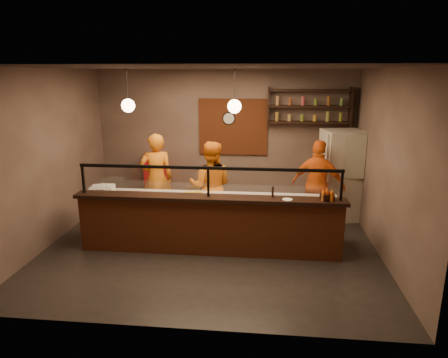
# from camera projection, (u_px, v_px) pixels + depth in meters

# --- Properties ---
(floor) EXTENTS (6.00, 6.00, 0.00)m
(floor) POSITION_uv_depth(u_px,v_px,m) (211.00, 246.00, 7.41)
(floor) COLOR black
(floor) RESTS_ON ground
(ceiling) EXTENTS (6.00, 6.00, 0.00)m
(ceiling) POSITION_uv_depth(u_px,v_px,m) (210.00, 67.00, 6.59)
(ceiling) COLOR #382F2B
(ceiling) RESTS_ON wall_back
(wall_back) EXTENTS (6.00, 0.00, 6.00)m
(wall_back) POSITION_uv_depth(u_px,v_px,m) (225.00, 139.00, 9.41)
(wall_back) COLOR #796259
(wall_back) RESTS_ON floor
(wall_left) EXTENTS (0.00, 5.00, 5.00)m
(wall_left) POSITION_uv_depth(u_px,v_px,m) (48.00, 158.00, 7.30)
(wall_left) COLOR #796259
(wall_left) RESTS_ON floor
(wall_right) EXTENTS (0.00, 5.00, 5.00)m
(wall_right) POSITION_uv_depth(u_px,v_px,m) (387.00, 166.00, 6.71)
(wall_right) COLOR #796259
(wall_right) RESTS_ON floor
(wall_front) EXTENTS (6.00, 0.00, 6.00)m
(wall_front) POSITION_uv_depth(u_px,v_px,m) (181.00, 208.00, 4.60)
(wall_front) COLOR #796259
(wall_front) RESTS_ON floor
(brick_patch) EXTENTS (1.60, 0.04, 1.30)m
(brick_patch) POSITION_uv_depth(u_px,v_px,m) (233.00, 127.00, 9.28)
(brick_patch) COLOR brown
(brick_patch) RESTS_ON wall_back
(service_counter) EXTENTS (4.60, 0.25, 1.00)m
(service_counter) POSITION_uv_depth(u_px,v_px,m) (209.00, 227.00, 6.99)
(service_counter) COLOR brown
(service_counter) RESTS_ON floor
(counter_ledge) EXTENTS (4.70, 0.37, 0.06)m
(counter_ledge) POSITION_uv_depth(u_px,v_px,m) (208.00, 198.00, 6.86)
(counter_ledge) COLOR black
(counter_ledge) RESTS_ON service_counter
(worktop_cabinet) EXTENTS (4.60, 0.75, 0.85)m
(worktop_cabinet) POSITION_uv_depth(u_px,v_px,m) (212.00, 221.00, 7.49)
(worktop_cabinet) COLOR gray
(worktop_cabinet) RESTS_ON floor
(worktop) EXTENTS (4.60, 0.75, 0.05)m
(worktop) POSITION_uv_depth(u_px,v_px,m) (212.00, 198.00, 7.38)
(worktop) COLOR silver
(worktop) RESTS_ON worktop_cabinet
(sneeze_guard) EXTENTS (4.50, 0.05, 0.52)m
(sneeze_guard) POSITION_uv_depth(u_px,v_px,m) (208.00, 179.00, 6.77)
(sneeze_guard) COLOR white
(sneeze_guard) RESTS_ON counter_ledge
(wall_shelving) EXTENTS (1.84, 0.28, 0.85)m
(wall_shelving) POSITION_uv_depth(u_px,v_px,m) (309.00, 106.00, 8.84)
(wall_shelving) COLOR black
(wall_shelving) RESTS_ON wall_back
(wall_clock) EXTENTS (0.30, 0.04, 0.30)m
(wall_clock) POSITION_uv_depth(u_px,v_px,m) (229.00, 118.00, 9.23)
(wall_clock) COLOR black
(wall_clock) RESTS_ON wall_back
(pendant_left) EXTENTS (0.24, 0.24, 0.77)m
(pendant_left) POSITION_uv_depth(u_px,v_px,m) (128.00, 105.00, 7.10)
(pendant_left) COLOR black
(pendant_left) RESTS_ON ceiling
(pendant_right) EXTENTS (0.24, 0.24, 0.77)m
(pendant_right) POSITION_uv_depth(u_px,v_px,m) (234.00, 106.00, 6.91)
(pendant_right) COLOR black
(pendant_right) RESTS_ON ceiling
(cook_left) EXTENTS (0.81, 0.66, 1.91)m
(cook_left) POSITION_uv_depth(u_px,v_px,m) (157.00, 178.00, 8.46)
(cook_left) COLOR orange
(cook_left) RESTS_ON floor
(cook_mid) EXTENTS (0.89, 0.70, 1.82)m
(cook_mid) POSITION_uv_depth(u_px,v_px,m) (211.00, 186.00, 8.02)
(cook_mid) COLOR orange
(cook_mid) RESTS_ON floor
(cook_right) EXTENTS (1.17, 0.81, 1.84)m
(cook_right) POSITION_uv_depth(u_px,v_px,m) (318.00, 185.00, 8.07)
(cook_right) COLOR orange
(cook_right) RESTS_ON floor
(fridge) EXTENTS (0.94, 0.90, 1.95)m
(fridge) POSITION_uv_depth(u_px,v_px,m) (341.00, 175.00, 8.63)
(fridge) COLOR beige
(fridge) RESTS_ON floor
(red_cooler) EXTENTS (0.65, 0.61, 1.27)m
(red_cooler) POSITION_uv_depth(u_px,v_px,m) (156.00, 181.00, 9.47)
(red_cooler) COLOR #AE0B17
(red_cooler) RESTS_ON floor
(pizza_dough) EXTENTS (0.71, 0.71, 0.01)m
(pizza_dough) POSITION_uv_depth(u_px,v_px,m) (222.00, 198.00, 7.27)
(pizza_dough) COLOR #F0E4CB
(pizza_dough) RESTS_ON worktop
(prep_tub_a) EXTENTS (0.28, 0.22, 0.14)m
(prep_tub_a) POSITION_uv_depth(u_px,v_px,m) (107.00, 188.00, 7.66)
(prep_tub_a) COLOR white
(prep_tub_a) RESTS_ON worktop
(prep_tub_b) EXTENTS (0.36, 0.32, 0.15)m
(prep_tub_b) POSITION_uv_depth(u_px,v_px,m) (100.00, 189.00, 7.58)
(prep_tub_b) COLOR silver
(prep_tub_b) RESTS_ON worktop
(prep_tub_c) EXTENTS (0.33, 0.28, 0.14)m
(prep_tub_c) POSITION_uv_depth(u_px,v_px,m) (97.00, 192.00, 7.43)
(prep_tub_c) COLOR silver
(prep_tub_c) RESTS_ON worktop
(rolling_pin) EXTENTS (0.34, 0.14, 0.06)m
(rolling_pin) POSITION_uv_depth(u_px,v_px,m) (193.00, 192.00, 7.53)
(rolling_pin) COLOR gold
(rolling_pin) RESTS_ON worktop
(condiment_caddy) EXTENTS (0.24, 0.21, 0.11)m
(condiment_caddy) POSITION_uv_depth(u_px,v_px,m) (327.00, 197.00, 6.63)
(condiment_caddy) COLOR black
(condiment_caddy) RESTS_ON counter_ledge
(pepper_mill) EXTENTS (0.04, 0.04, 0.18)m
(pepper_mill) POSITION_uv_depth(u_px,v_px,m) (273.00, 192.00, 6.80)
(pepper_mill) COLOR black
(pepper_mill) RESTS_ON counter_ledge
(small_plate) EXTENTS (0.18, 0.18, 0.01)m
(small_plate) POSITION_uv_depth(u_px,v_px,m) (287.00, 199.00, 6.66)
(small_plate) COLOR white
(small_plate) RESTS_ON counter_ledge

